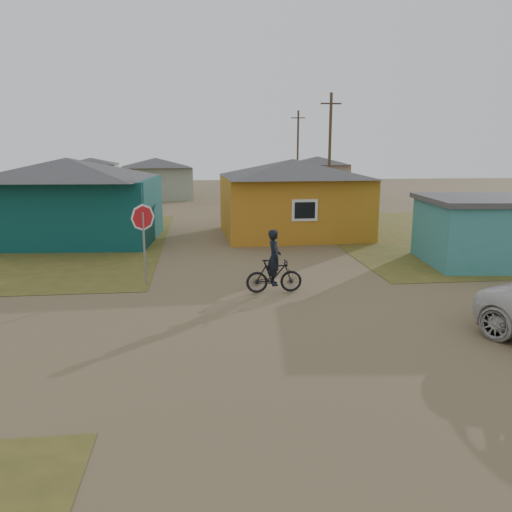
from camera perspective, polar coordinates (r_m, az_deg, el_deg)
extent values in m
plane|color=brown|center=(12.43, 4.67, -8.73)|extent=(120.00, 120.00, 0.00)
cube|color=brown|center=(29.67, 26.93, 2.31)|extent=(20.00, 18.00, 0.00)
cube|color=#0A3A38|center=(25.81, -20.46, 4.93)|extent=(8.40, 6.54, 3.00)
pyramid|color=#39393B|center=(25.65, -20.79, 9.36)|extent=(8.93, 7.08, 1.00)
cube|color=#B4751B|center=(26.00, 4.18, 5.72)|extent=(7.21, 6.24, 3.00)
pyramid|color=#39393B|center=(25.85, 4.25, 10.02)|extent=(7.72, 6.76, 0.90)
cube|color=silver|center=(23.03, 5.58, 5.23)|extent=(1.20, 0.06, 1.00)
cube|color=black|center=(23.00, 5.60, 5.22)|extent=(0.95, 0.04, 0.75)
cube|color=teal|center=(21.67, 26.60, 2.34)|extent=(6.39, 4.61, 2.40)
cube|color=#39393B|center=(21.52, 26.93, 5.75)|extent=(6.71, 4.93, 0.20)
cube|color=gray|center=(45.63, -11.29, 8.19)|extent=(6.49, 5.60, 2.80)
pyramid|color=#39393B|center=(45.55, -11.39, 10.45)|extent=(7.04, 6.15, 0.80)
cube|color=gray|center=(52.92, 7.00, 8.86)|extent=(6.41, 5.50, 2.80)
pyramid|color=#39393B|center=(52.85, 7.05, 10.81)|extent=(6.95, 6.05, 0.80)
cube|color=gray|center=(58.64, -18.25, 8.62)|extent=(5.75, 5.28, 2.70)
pyramid|color=#39393B|center=(58.57, -18.37, 10.28)|extent=(6.28, 5.81, 0.70)
cylinder|color=#49372B|center=(34.53, 8.40, 11.39)|extent=(0.20, 0.20, 8.00)
cube|color=#49372B|center=(34.64, 8.58, 16.85)|extent=(1.40, 0.10, 0.10)
cylinder|color=#49372B|center=(50.35, 4.79, 11.70)|extent=(0.20, 0.20, 8.00)
cube|color=#49372B|center=(50.43, 4.86, 15.46)|extent=(1.40, 0.10, 0.10)
cylinder|color=gray|center=(16.71, -12.64, 0.79)|extent=(0.07, 0.07, 2.41)
imported|color=black|center=(15.59, 2.08, -2.29)|extent=(1.77, 0.53, 1.06)
imported|color=black|center=(15.45, 2.10, -0.16)|extent=(0.43, 0.64, 1.74)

